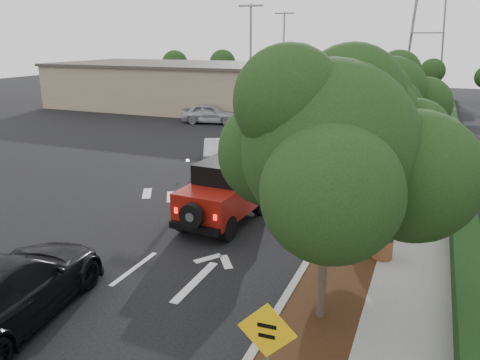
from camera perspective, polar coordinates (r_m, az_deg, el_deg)
The scene contains 19 objects.
ground at distance 14.19m, azimuth -12.76°, elevation -10.48°, with size 120.00×120.00×0.00m, color black.
curb at distance 23.24m, azimuth 14.34°, elevation 0.50°, with size 0.20×70.00×0.15m, color #9E9B93.
planting_strip at distance 23.14m, azimuth 16.78°, elevation 0.19°, with size 1.80×70.00×0.12m, color black.
sidewalk at distance 23.06m, azimuth 21.46°, elevation -0.33°, with size 2.00×70.00×0.12m, color gray.
hedge at distance 23.00m, azimuth 25.02°, elevation 0.09°, with size 0.80×70.00×0.80m, color black.
commercial_building at distance 46.76m, azimuth -8.02°, elevation 11.30°, with size 22.00×12.00×4.00m, color gray.
transmission_tower at distance 58.53m, azimuth 21.13°, elevation 9.48°, with size 7.00×4.00×28.00m, color slate, non-canonical shape.
street_tree_near at distance 11.76m, azimuth 9.71°, elevation -16.48°, with size 3.80×3.80×5.92m, color black, non-canonical shape.
street_tree_mid at distance 17.96m, azimuth 14.82°, elevation -4.66°, with size 3.20×3.20×5.32m, color black, non-canonical shape.
street_tree_far at distance 24.11m, azimuth 17.03°, elevation 0.68°, with size 3.40×3.40×5.62m, color black, non-canonical shape.
light_pole_a at distance 39.32m, azimuth 1.25°, elevation 7.48°, with size 2.00×0.22×9.00m, color slate, non-canonical shape.
light_pole_b at distance 50.86m, azimuth 5.17°, elevation 9.57°, with size 2.00×0.22×9.00m, color slate, non-canonical shape.
red_jeep at distance 16.89m, azimuth -1.66°, elevation -1.36°, with size 2.16×4.45×2.24m.
silver_suv_ahead at distance 22.96m, azimuth 8.89°, elevation 2.27°, with size 2.34×5.08×1.41m, color #9A9CA2.
black_suv_oncoming at distance 12.37m, azimuth -26.67°, elevation -11.90°, with size 2.36×5.79×1.68m, color black.
silver_sedan_oncoming at distance 24.83m, azimuth -2.54°, elevation 3.57°, with size 1.51×4.32×1.42m, color #B6B9BE.
parked_suv at distance 37.13m, azimuth -3.64°, elevation 8.10°, with size 1.82×4.53×1.54m, color #A3A6AB.
speed_hump_sign at distance 8.30m, azimuth 3.29°, elevation -19.37°, with size 1.03×0.11×2.19m.
terracotta_planter at distance 14.52m, azimuth 17.13°, elevation -6.36°, with size 0.75×0.75×1.30m.
Camera 1 is at (7.54, -10.16, 6.42)m, focal length 35.00 mm.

